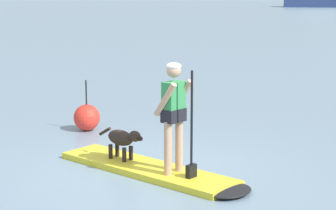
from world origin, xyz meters
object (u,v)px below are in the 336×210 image
person_paddler (174,110)px  dog (123,139)px  marker_buoy (87,117)px  paddleboard (157,172)px

person_paddler → dog: (-1.04, 0.40, -0.63)m
marker_buoy → dog: bearing=-49.7°
paddleboard → person_paddler: size_ratio=2.09×
person_paddler → paddleboard: bearing=159.0°
person_paddler → dog: size_ratio=1.78×
person_paddler → dog: person_paddler is taller
paddleboard → person_paddler: bearing=-21.0°
paddleboard → marker_buoy: bearing=136.6°
person_paddler → marker_buoy: 3.73m
marker_buoy → paddleboard: bearing=-43.4°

